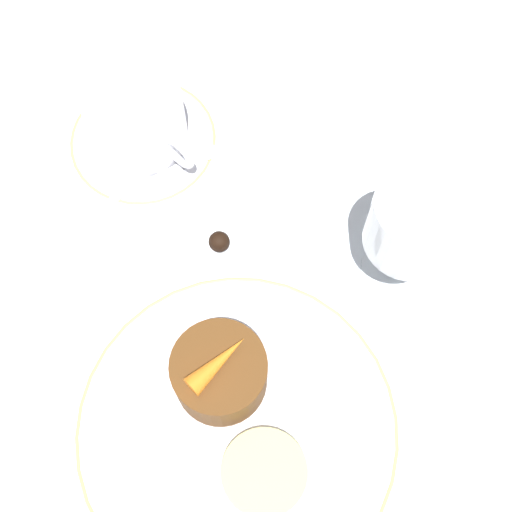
% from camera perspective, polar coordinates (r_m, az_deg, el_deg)
% --- Properties ---
extents(ground_plane, '(3.00, 3.00, 0.00)m').
position_cam_1_polar(ground_plane, '(0.59, 0.43, -12.95)').
color(ground_plane, white).
extents(dinner_plate, '(0.27, 0.27, 0.01)m').
position_cam_1_polar(dinner_plate, '(0.58, -1.50, -13.69)').
color(dinner_plate, white).
rests_on(dinner_plate, ground_plane).
extents(saucer, '(0.15, 0.15, 0.01)m').
position_cam_1_polar(saucer, '(0.68, -8.97, 9.00)').
color(saucer, white).
rests_on(saucer, ground_plane).
extents(coffee_cup, '(0.11, 0.09, 0.06)m').
position_cam_1_polar(coffee_cup, '(0.66, -9.50, 10.70)').
color(coffee_cup, white).
rests_on(coffee_cup, saucer).
extents(spoon, '(0.05, 0.11, 0.00)m').
position_cam_1_polar(spoon, '(0.66, -6.52, 6.93)').
color(spoon, silver).
rests_on(spoon, saucer).
extents(wine_glass, '(0.07, 0.07, 0.12)m').
position_cam_1_polar(wine_glass, '(0.56, 12.45, 2.37)').
color(wine_glass, silver).
rests_on(wine_glass, ground_plane).
extents(dessert_cake, '(0.07, 0.07, 0.05)m').
position_cam_1_polar(dessert_cake, '(0.56, -2.62, -9.05)').
color(dessert_cake, '#563314').
rests_on(dessert_cake, dinner_plate).
extents(carrot_garnish, '(0.02, 0.05, 0.02)m').
position_cam_1_polar(carrot_garnish, '(0.52, -2.78, -8.20)').
color(carrot_garnish, orange).
rests_on(carrot_garnish, dessert_cake).
extents(pineapple_slice, '(0.07, 0.07, 0.01)m').
position_cam_1_polar(pineapple_slice, '(0.56, 0.66, -16.92)').
color(pineapple_slice, '#EFE075').
rests_on(pineapple_slice, dinner_plate).
extents(chocolate_truffle, '(0.02, 0.02, 0.02)m').
position_cam_1_polar(chocolate_truffle, '(0.62, -2.96, 1.16)').
color(chocolate_truffle, black).
rests_on(chocolate_truffle, ground_plane).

